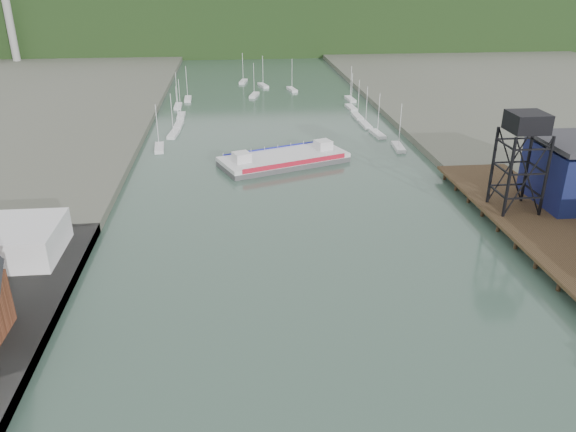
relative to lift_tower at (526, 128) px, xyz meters
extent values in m
cube|color=black|center=(2.00, -13.00, -13.75)|extent=(14.00, 70.00, 0.50)
cylinder|color=black|center=(-4.00, -13.00, -14.85)|extent=(0.60, 0.60, 2.20)
cylinder|color=black|center=(-3.00, -3.00, -7.00)|extent=(0.50, 0.50, 13.00)
cylinder|color=black|center=(3.00, -3.00, -7.00)|extent=(0.50, 0.50, 13.00)
cylinder|color=black|center=(-3.00, 3.00, -7.00)|extent=(0.50, 0.50, 13.00)
cylinder|color=black|center=(3.00, 3.00, -7.00)|extent=(0.50, 0.50, 13.00)
cube|color=black|center=(0.00, 0.00, 1.00)|extent=(5.50, 5.50, 3.00)
cube|color=silver|center=(-62.54, 45.89, -15.30)|extent=(2.67, 7.65, 0.90)
cube|color=silver|center=(-60.28, 57.30, -15.30)|extent=(2.81, 7.67, 0.90)
cube|color=silver|center=(-59.71, 66.17, -15.30)|extent=(2.35, 7.59, 0.90)
cube|color=silver|center=(-59.81, 76.09, -15.30)|extent=(2.01, 7.50, 0.90)
cube|color=silver|center=(-61.64, 88.33, -15.30)|extent=(2.00, 7.50, 0.90)
cube|color=silver|center=(-59.32, 98.17, -15.30)|extent=(2.16, 7.54, 0.90)
cube|color=silver|center=(-7.44, 41.03, -15.30)|extent=(2.53, 7.62, 0.90)
cube|color=silver|center=(-9.54, 52.51, -15.30)|extent=(2.76, 7.67, 0.90)
cube|color=silver|center=(-10.54, 61.29, -15.30)|extent=(2.22, 7.56, 0.90)
cube|color=silver|center=(-10.73, 70.28, -15.30)|extent=(2.18, 7.54, 0.90)
cube|color=silver|center=(-10.33, 81.38, -15.30)|extent=(2.46, 7.61, 0.90)
cube|color=silver|center=(-8.22, 92.99, -15.30)|extent=(2.48, 7.61, 0.90)
cube|color=silver|center=(-38.16, 102.00, -15.30)|extent=(3.78, 7.76, 0.90)
cube|color=silver|center=(-24.96, 110.00, -15.30)|extent=(3.31, 7.74, 0.90)
cube|color=silver|center=(-34.34, 118.00, -15.30)|extent=(3.76, 7.76, 0.90)
cube|color=silver|center=(-41.11, 126.00, -15.30)|extent=(3.40, 7.74, 0.90)
cube|color=black|center=(-35.00, 242.00, -3.65)|extent=(500.00, 120.00, 28.00)
sphere|color=black|center=(-115.00, 242.00, -7.65)|extent=(80.00, 80.00, 80.00)
sphere|color=black|center=(55.00, 252.00, -9.65)|extent=(70.00, 70.00, 70.00)
cube|color=#4B4A4D|center=(-34.87, 32.82, -15.11)|extent=(28.89, 19.67, 1.07)
cube|color=silver|center=(-34.87, 32.82, -14.15)|extent=(28.89, 19.67, 0.86)
cube|color=red|center=(-32.92, 27.76, -13.93)|extent=(22.09, 8.65, 0.97)
cube|color=#151A91|center=(-36.82, 37.88, -13.93)|extent=(22.09, 8.65, 0.97)
cube|color=silver|center=(-43.88, 29.34, -12.86)|extent=(4.16, 4.16, 2.15)
cube|color=silver|center=(-25.86, 36.30, -12.86)|extent=(4.16, 4.16, 2.15)
camera|label=1|loc=(-45.28, -81.04, 22.96)|focal=35.00mm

